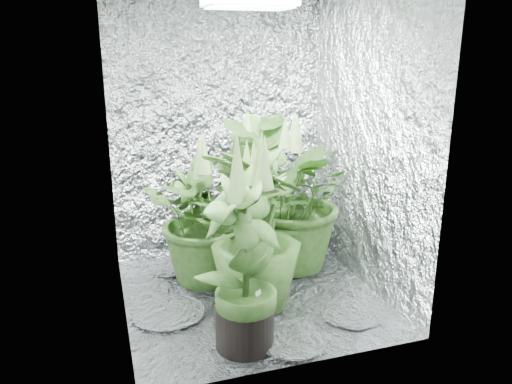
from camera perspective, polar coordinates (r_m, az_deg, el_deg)
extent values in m
plane|color=silver|center=(3.36, -0.66, -11.66)|extent=(1.60, 1.60, 0.00)
cube|color=silver|center=(3.79, -4.32, 7.48)|extent=(1.60, 0.02, 2.00)
cube|color=silver|center=(2.29, 5.19, 1.70)|extent=(1.60, 0.02, 2.00)
cube|color=silver|center=(2.90, -16.04, 4.19)|extent=(0.02, 1.60, 2.00)
cube|color=silver|center=(3.35, 12.55, 5.98)|extent=(0.02, 1.60, 2.00)
cube|color=white|center=(2.98, -0.77, 20.30)|extent=(0.46, 0.26, 0.01)
cylinder|color=black|center=(3.49, -5.21, -8.26)|extent=(0.29, 0.29, 0.26)
cylinder|color=#453017|center=(3.45, -5.26, -6.53)|extent=(0.27, 0.27, 0.03)
imported|color=#203D13|center=(3.36, -5.37, -2.46)|extent=(0.91, 0.91, 0.94)
cone|color=#5A7F40|center=(3.25, -5.56, 4.40)|extent=(0.09, 0.09, 0.26)
cylinder|color=black|center=(3.71, -7.17, -7.10)|extent=(0.25, 0.25, 0.22)
cylinder|color=#453017|center=(3.68, -7.22, -5.72)|extent=(0.23, 0.23, 0.03)
imported|color=#203D13|center=(3.61, -7.33, -2.89)|extent=(0.54, 0.54, 0.75)
cone|color=#5A7F40|center=(3.52, -7.51, 2.04)|extent=(0.08, 0.08, 0.22)
cylinder|color=black|center=(3.78, 0.30, -6.27)|extent=(0.28, 0.28, 0.25)
cylinder|color=#453017|center=(3.74, 0.31, -4.70)|extent=(0.26, 0.26, 0.03)
imported|color=#203D13|center=(3.64, 0.31, 0.10)|extent=(0.77, 0.77, 1.07)
cone|color=#5A7F40|center=(3.54, 0.33, 7.47)|extent=(0.09, 0.09, 0.25)
cylinder|color=black|center=(3.17, 0.04, -11.15)|extent=(0.26, 0.26, 0.23)
cylinder|color=#453017|center=(3.13, 0.04, -9.54)|extent=(0.24, 0.24, 0.03)
imported|color=#203D13|center=(3.01, 0.04, -4.29)|extent=(0.77, 0.77, 0.98)
cone|color=#5A7F40|center=(2.89, 0.04, 3.86)|extent=(0.08, 0.08, 0.23)
cylinder|color=black|center=(3.64, 3.72, -7.24)|extent=(0.28, 0.28, 0.25)
cylinder|color=#453017|center=(3.60, 3.75, -5.61)|extent=(0.26, 0.26, 0.03)
imported|color=#203D13|center=(3.49, 3.85, -0.64)|extent=(1.00, 1.00, 1.07)
cone|color=#5A7F40|center=(3.38, 4.00, 7.04)|extent=(0.09, 0.09, 0.25)
cylinder|color=black|center=(2.79, -1.29, -14.67)|extent=(0.32, 0.32, 0.28)
cylinder|color=#453017|center=(2.72, -1.30, -12.37)|extent=(0.29, 0.29, 0.03)
imported|color=#203D13|center=(2.59, -1.35, -6.53)|extent=(0.68, 0.68, 1.07)
cone|color=#5A7F40|center=(2.45, -1.42, 3.60)|extent=(0.10, 0.10, 0.28)
cylinder|color=black|center=(4.04, 5.17, -6.07)|extent=(0.16, 0.16, 0.09)
cylinder|color=black|center=(3.98, 5.24, -3.68)|extent=(0.14, 0.14, 0.11)
cylinder|color=#4C4C51|center=(3.94, 4.48, -3.87)|extent=(0.11, 0.33, 0.34)
torus|color=#4C4C51|center=(3.94, 4.48, -3.87)|extent=(0.11, 0.34, 0.35)
cube|color=white|center=(2.70, 0.33, -11.93)|extent=(0.05, 0.04, 0.07)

